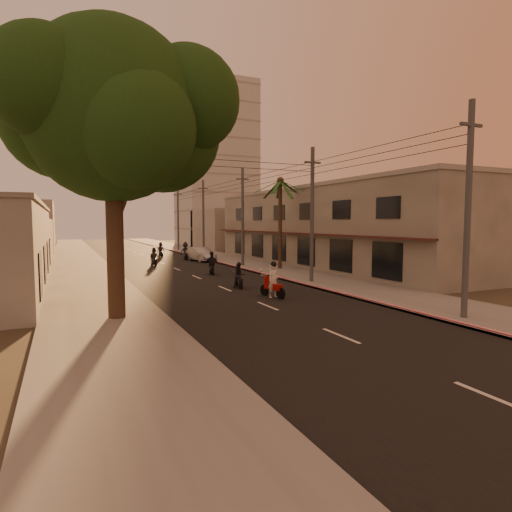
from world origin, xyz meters
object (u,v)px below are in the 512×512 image
object	(u,v)px
broadleaf_tree	(121,115)
scooter_far_a	(154,258)
parked_car	(201,254)
palm_tree	(280,186)
scooter_mid_a	(239,276)
scooter_mid_b	(212,264)
scooter_far_b	(185,252)
scooter_red	(273,282)
scooter_far_c	(161,251)

from	to	relation	value
broadleaf_tree	scooter_far_a	distance (m)	23.55
parked_car	palm_tree	bearing A→B (deg)	-79.34
scooter_mid_a	scooter_mid_b	size ratio (longest dim) A/B	0.91
scooter_far_b	scooter_red	bearing A→B (deg)	-84.04
broadleaf_tree	scooter_far_a	size ratio (longest dim) A/B	6.83
scooter_red	scooter_far_c	bearing A→B (deg)	77.12
scooter_red	scooter_far_c	world-z (taller)	scooter_red
scooter_red	palm_tree	bearing A→B (deg)	47.96
palm_tree	parked_car	bearing A→B (deg)	110.40
parked_car	scooter_far_a	bearing A→B (deg)	-163.00
scooter_red	scooter_far_b	bearing A→B (deg)	73.05
scooter_red	parked_car	xyz separation A→B (m)	(2.80, 22.41, -0.15)
scooter_far_c	scooter_red	bearing A→B (deg)	-87.86
scooter_mid_a	scooter_far_b	xyz separation A→B (m)	(2.16, 20.64, 0.16)
scooter_far_b	broadleaf_tree	bearing A→B (deg)	-100.13
parked_car	scooter_red	bearing A→B (deg)	-106.86
palm_tree	scooter_red	world-z (taller)	palm_tree
scooter_far_a	scooter_far_b	world-z (taller)	scooter_far_b
scooter_mid_b	parked_car	size ratio (longest dim) A/B	0.39
scooter_far_a	scooter_mid_b	bearing A→B (deg)	-75.49
scooter_mid_a	scooter_far_c	size ratio (longest dim) A/B	0.91
scooter_far_b	parked_car	xyz separation A→B (m)	(1.06, -2.08, -0.17)
palm_tree	scooter_far_c	xyz separation A→B (m)	(-6.69, 16.88, -6.34)
scooter_mid_a	scooter_far_a	distance (m)	16.01
scooter_far_c	scooter_mid_b	bearing A→B (deg)	-87.07
palm_tree	scooter_far_b	size ratio (longest dim) A/B	4.11
scooter_mid_a	scooter_far_b	world-z (taller)	scooter_far_b
palm_tree	scooter_far_b	bearing A→B (deg)	111.56
scooter_mid_b	scooter_far_b	distance (m)	13.41
scooter_red	scooter_mid_a	distance (m)	3.87
scooter_far_b	scooter_far_c	world-z (taller)	scooter_far_b
scooter_mid_a	parked_car	bearing A→B (deg)	88.61
broadleaf_tree	scooter_mid_a	bearing A→B (deg)	37.32
broadleaf_tree	scooter_mid_b	world-z (taller)	broadleaf_tree
palm_tree	scooter_red	xyz separation A→B (m)	(-6.68, -11.98, -6.27)
broadleaf_tree	parked_car	distance (m)	27.66
scooter_mid_b	scooter_far_c	bearing A→B (deg)	103.78
scooter_far_b	scooter_far_c	distance (m)	4.71
scooter_mid_b	scooter_far_a	world-z (taller)	scooter_mid_b
parked_car	scooter_mid_b	bearing A→B (deg)	-112.55
broadleaf_tree	scooter_far_b	bearing A→B (deg)	69.86
scooter_mid_a	scooter_far_a	bearing A→B (deg)	106.08
scooter_far_a	scooter_far_c	xyz separation A→B (m)	(2.54, 9.14, 0.02)
palm_tree	parked_car	size ratio (longest dim) A/B	1.76
scooter_mid_a	scooter_far_a	xyz separation A→B (m)	(-2.12, 15.87, 0.04)
scooter_mid_b	scooter_far_a	size ratio (longest dim) A/B	1.03
scooter_mid_a	scooter_far_a	size ratio (longest dim) A/B	0.94
scooter_far_a	scooter_far_b	bearing A→B (deg)	44.52
scooter_far_a	parked_car	xyz separation A→B (m)	(5.35, 2.69, -0.05)
scooter_far_a	scooter_far_c	size ratio (longest dim) A/B	0.97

